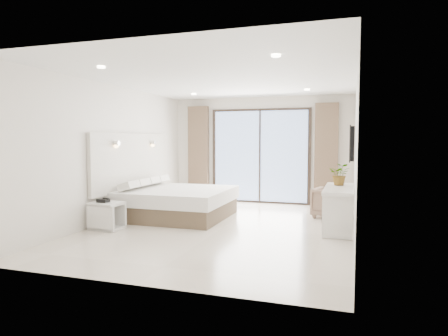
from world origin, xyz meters
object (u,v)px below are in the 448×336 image
at_px(nightstand, 107,216).
at_px(armchair, 331,201).
at_px(console_desk, 339,199).
at_px(bed, 176,202).

xyz_separation_m(nightstand, armchair, (3.79, 2.38, 0.10)).
distance_m(nightstand, console_desk, 4.19).
relative_size(bed, console_desk, 1.33).
distance_m(bed, nightstand, 1.60).
bearing_deg(console_desk, armchair, 99.55).
xyz_separation_m(bed, armchair, (3.09, 0.95, 0.03)).
xyz_separation_m(nightstand, console_desk, (3.98, 1.25, 0.32)).
bearing_deg(bed, nightstand, -116.16).
height_order(console_desk, armchair, console_desk).
xyz_separation_m(console_desk, armchair, (-0.19, 1.13, -0.22)).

